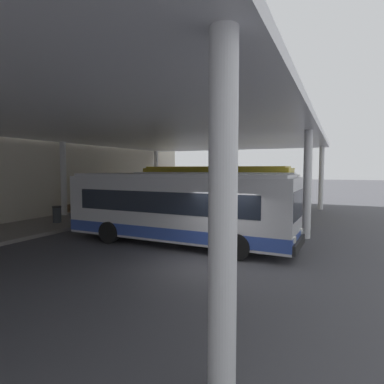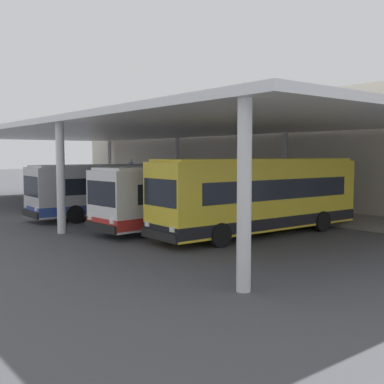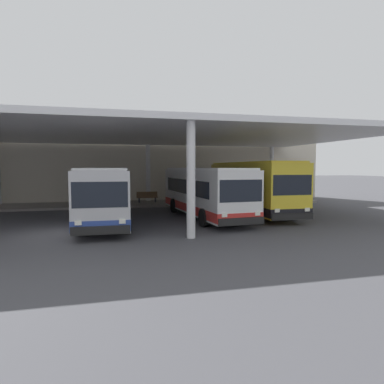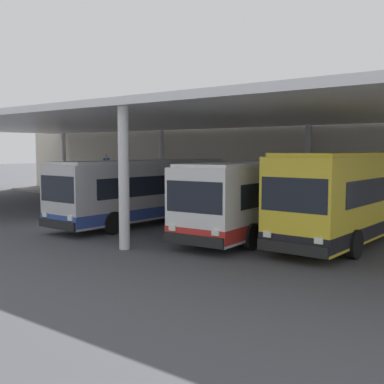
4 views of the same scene
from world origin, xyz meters
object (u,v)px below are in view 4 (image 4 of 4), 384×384
(bench_waiting, at_px, (291,200))
(trash_bin, at_px, (256,198))
(bus_second_bay, at_px, (260,196))
(bus_nearest_bay, at_px, (145,190))
(bus_middle_bay, at_px, (357,195))
(banner_sign, at_px, (107,172))

(bench_waiting, height_order, trash_bin, trash_bin)
(trash_bin, bearing_deg, bus_second_bay, -58.77)
(bus_nearest_bay, relative_size, trash_bin, 10.81)
(bus_nearest_bay, bearing_deg, bench_waiting, 69.08)
(bus_second_bay, bearing_deg, trash_bin, 121.23)
(trash_bin, bearing_deg, bus_middle_bay, -38.05)
(trash_bin, relative_size, banner_sign, 0.31)
(bus_middle_bay, height_order, banner_sign, bus_middle_bay)
(bus_middle_bay, xyz_separation_m, trash_bin, (-8.68, 6.79, -1.16))
(banner_sign, bearing_deg, trash_bin, 2.14)
(banner_sign, bearing_deg, bus_middle_bay, -15.97)
(bench_waiting, bearing_deg, bus_middle_bay, -48.05)
(bus_nearest_bay, distance_m, banner_sign, 14.63)
(bus_second_bay, relative_size, bench_waiting, 5.93)
(bus_nearest_bay, relative_size, bus_middle_bay, 0.93)
(bench_waiting, height_order, banner_sign, banner_sign)
(bus_second_bay, distance_m, trash_bin, 9.47)
(bus_second_bay, height_order, trash_bin, bus_second_bay)
(bus_middle_bay, distance_m, banner_sign, 22.89)
(bench_waiting, bearing_deg, bus_second_bay, -72.53)
(bus_middle_bay, relative_size, bench_waiting, 6.32)
(bus_second_bay, relative_size, trash_bin, 10.90)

